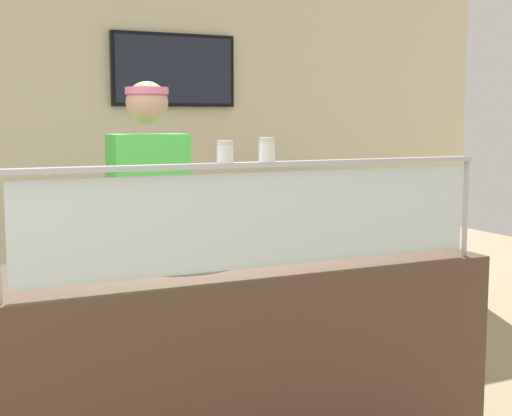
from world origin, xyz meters
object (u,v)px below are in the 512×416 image
(pizza_tray, at_px, (181,260))
(pizza_server, at_px, (178,256))
(pepper_flake_shaker, at_px, (267,151))
(worker_figure, at_px, (150,232))
(pizza_box_stack, at_px, (332,199))
(parmesan_shaker, at_px, (225,153))

(pizza_tray, distance_m, pizza_server, 0.03)
(pizza_tray, xyz_separation_m, pizza_server, (-0.02, -0.02, 0.02))
(pizza_tray, distance_m, pepper_flake_shaker, 0.66)
(pizza_server, height_order, worker_figure, worker_figure)
(pizza_box_stack, bearing_deg, pizza_tray, -135.95)
(pizza_server, distance_m, pizza_box_stack, 2.62)
(pizza_tray, height_order, pizza_box_stack, pizza_box_stack)
(pizza_server, bearing_deg, pizza_tray, 65.09)
(pepper_flake_shaker, bearing_deg, parmesan_shaker, 180.00)
(pizza_tray, height_order, pepper_flake_shaker, pepper_flake_shaker)
(parmesan_shaker, height_order, pizza_box_stack, parmesan_shaker)
(pizza_tray, xyz_separation_m, pizza_box_stack, (1.87, 1.81, 0.00))
(pizza_tray, bearing_deg, pizza_box_stack, 44.05)
(pepper_flake_shaker, bearing_deg, pizza_tray, 120.60)
(pizza_tray, distance_m, worker_figure, 0.57)
(pizza_tray, height_order, parmesan_shaker, parmesan_shaker)
(pizza_server, relative_size, pepper_flake_shaker, 2.95)
(pepper_flake_shaker, xyz_separation_m, worker_figure, (-0.19, 0.95, -0.44))
(pizza_tray, distance_m, pizza_box_stack, 2.60)
(parmesan_shaker, relative_size, worker_figure, 0.05)
(pizza_server, bearing_deg, worker_figure, 100.91)
(parmesan_shaker, bearing_deg, pizza_tray, 97.33)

